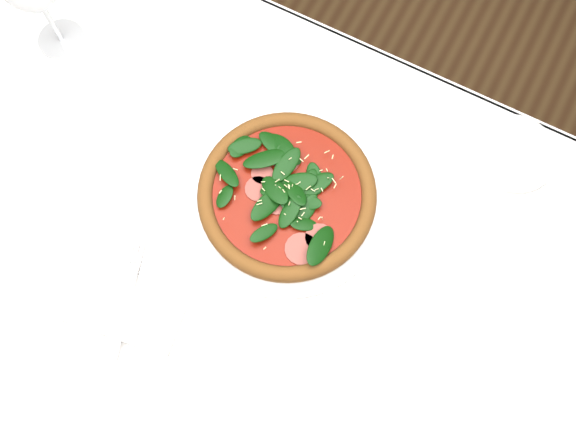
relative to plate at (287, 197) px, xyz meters
The scene contains 7 objects.
ground 0.76m from the plate, 108.58° to the right, with size 6.00×6.00×0.00m, color brown.
dining_table 0.15m from the plate, 108.58° to the right, with size 1.21×0.81×0.75m.
plate is the anchor object (origin of this frame).
pizza 0.02m from the plate, 90.00° to the right, with size 0.30×0.30×0.04m.
napkin 0.29m from the plate, 115.35° to the right, with size 0.17×0.08×0.01m, color white.
fork 0.27m from the plate, 120.13° to the right, with size 0.08×0.18×0.00m.
saucer_far 0.36m from the plate, 39.46° to the left, with size 0.13×0.13×0.01m.
Camera 1 is at (0.19, -0.20, 1.68)m, focal length 40.00 mm.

